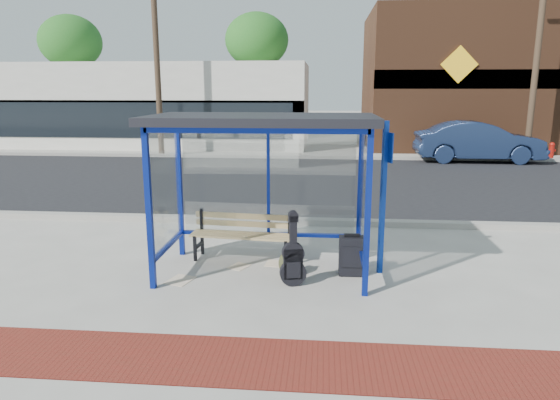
# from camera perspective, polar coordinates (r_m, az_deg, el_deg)

# --- Properties ---
(ground) EXTENTS (120.00, 120.00, 0.00)m
(ground) POSITION_cam_1_polar(r_m,az_deg,el_deg) (7.85, -1.90, -8.27)
(ground) COLOR #B2ADA0
(ground) RESTS_ON ground
(brick_paver_strip) EXTENTS (60.00, 1.00, 0.01)m
(brick_paver_strip) POSITION_cam_1_polar(r_m,az_deg,el_deg) (5.52, -5.31, -17.80)
(brick_paver_strip) COLOR maroon
(brick_paver_strip) RESTS_ON ground
(curb_near) EXTENTS (60.00, 0.25, 0.12)m
(curb_near) POSITION_cam_1_polar(r_m,az_deg,el_deg) (10.58, -0.02, -2.40)
(curb_near) COLOR gray
(curb_near) RESTS_ON ground
(street_asphalt) EXTENTS (60.00, 10.00, 0.00)m
(street_asphalt) POSITION_cam_1_polar(r_m,az_deg,el_deg) (15.56, 1.64, 2.23)
(street_asphalt) COLOR black
(street_asphalt) RESTS_ON ground
(curb_far) EXTENTS (60.00, 0.25, 0.12)m
(curb_far) POSITION_cam_1_polar(r_m,az_deg,el_deg) (20.58, 2.50, 4.93)
(curb_far) COLOR gray
(curb_far) RESTS_ON ground
(far_sidewalk) EXTENTS (60.00, 4.00, 0.01)m
(far_sidewalk) POSITION_cam_1_polar(r_m,az_deg,el_deg) (22.47, 2.72, 5.42)
(far_sidewalk) COLOR #B2ADA0
(far_sidewalk) RESTS_ON ground
(bus_shelter) EXTENTS (3.30, 1.80, 2.42)m
(bus_shelter) POSITION_cam_1_polar(r_m,az_deg,el_deg) (7.44, -1.95, 7.01)
(bus_shelter) COLOR navy
(bus_shelter) RESTS_ON ground
(storefront_white) EXTENTS (18.00, 6.04, 4.00)m
(storefront_white) POSITION_cam_1_polar(r_m,az_deg,el_deg) (27.15, -16.63, 10.38)
(storefront_white) COLOR silver
(storefront_white) RESTS_ON ground
(storefront_brown) EXTENTS (10.00, 7.08, 6.40)m
(storefront_brown) POSITION_cam_1_polar(r_m,az_deg,el_deg) (26.73, 20.97, 12.63)
(storefront_brown) COLOR #59331E
(storefront_brown) RESTS_ON ground
(tree_left) EXTENTS (3.60, 3.60, 7.03)m
(tree_left) POSITION_cam_1_polar(r_m,az_deg,el_deg) (32.96, -22.82, 16.25)
(tree_left) COLOR #4C3826
(tree_left) RESTS_ON ground
(tree_mid) EXTENTS (3.60, 3.60, 7.03)m
(tree_mid) POSITION_cam_1_polar(r_m,az_deg,el_deg) (29.66, -2.66, 17.70)
(tree_mid) COLOR #4C3826
(tree_mid) RESTS_ON ground
(tree_right) EXTENTS (3.60, 3.60, 7.03)m
(tree_right) POSITION_cam_1_polar(r_m,az_deg,el_deg) (31.60, 27.71, 16.01)
(tree_right) COLOR #4C3826
(tree_right) RESTS_ON ground
(utility_pole_west) EXTENTS (1.60, 0.24, 8.00)m
(utility_pole_west) POSITION_cam_1_polar(r_m,az_deg,el_deg) (21.84, -13.92, 15.67)
(utility_pole_west) COLOR #4C3826
(utility_pole_west) RESTS_ON ground
(utility_pole_east) EXTENTS (1.60, 0.24, 8.00)m
(utility_pole_east) POSITION_cam_1_polar(r_m,az_deg,el_deg) (22.25, 27.33, 14.61)
(utility_pole_east) COLOR #4C3826
(utility_pole_east) RESTS_ON ground
(bench) EXTENTS (1.74, 0.56, 0.81)m
(bench) POSITION_cam_1_polar(r_m,az_deg,el_deg) (8.33, -4.24, -3.73)
(bench) COLOR black
(bench) RESTS_ON ground
(guitar_bag) EXTENTS (0.40, 0.19, 1.05)m
(guitar_bag) POSITION_cam_1_polar(r_m,az_deg,el_deg) (7.22, 1.50, -6.90)
(guitar_bag) COLOR black
(guitar_bag) RESTS_ON ground
(suitcase) EXTENTS (0.38, 0.25, 0.66)m
(suitcase) POSITION_cam_1_polar(r_m,az_deg,el_deg) (7.73, 8.15, -6.34)
(suitcase) COLOR black
(suitcase) RESTS_ON ground
(backpack) EXTENTS (0.35, 0.33, 0.39)m
(backpack) POSITION_cam_1_polar(r_m,az_deg,el_deg) (7.67, 0.99, -7.30)
(backpack) COLOR #2E301B
(backpack) RESTS_ON ground
(sign_post) EXTENTS (0.15, 0.28, 2.34)m
(sign_post) POSITION_cam_1_polar(r_m,az_deg,el_deg) (7.64, 11.76, 1.17)
(sign_post) COLOR navy
(sign_post) RESTS_ON ground
(newspaper_a) EXTENTS (0.39, 0.42, 0.01)m
(newspaper_a) POSITION_cam_1_polar(r_m,az_deg,el_deg) (8.11, -4.71, -7.58)
(newspaper_a) COLOR white
(newspaper_a) RESTS_ON ground
(newspaper_b) EXTENTS (0.44, 0.50, 0.01)m
(newspaper_b) POSITION_cam_1_polar(r_m,az_deg,el_deg) (7.68, -11.34, -8.98)
(newspaper_b) COLOR white
(newspaper_b) RESTS_ON ground
(newspaper_c) EXTENTS (0.45, 0.38, 0.01)m
(newspaper_c) POSITION_cam_1_polar(r_m,az_deg,el_deg) (8.20, -0.17, -7.31)
(newspaper_c) COLOR white
(newspaper_c) RESTS_ON ground
(parked_car) EXTENTS (4.78, 1.70, 1.57)m
(parked_car) POSITION_cam_1_polar(r_m,az_deg,el_deg) (21.04, 21.72, 6.21)
(parked_car) COLOR #1B2A4B
(parked_car) RESTS_ON ground
(fire_hydrant) EXTENTS (0.32, 0.21, 0.72)m
(fire_hydrant) POSITION_cam_1_polar(r_m,az_deg,el_deg) (22.85, 28.61, 5.00)
(fire_hydrant) COLOR #A4140B
(fire_hydrant) RESTS_ON ground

